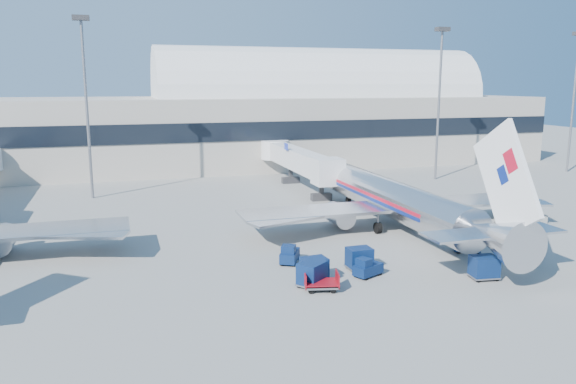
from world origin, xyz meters
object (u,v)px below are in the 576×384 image
object	(u,v)px
tug_left	(289,254)
cart_solo_far	(522,247)
barrier_far	(534,220)
mast_far_east	(575,81)
mast_west	(85,81)
mast_east	(440,81)
cart_train_a	(359,258)
cart_train_c	(312,274)
barrier_mid	(507,222)
tug_lead	(367,268)
airliner_main	(398,201)
tug_right	(466,245)
jetbridge_near	(295,159)
cart_open_red	(322,284)
cart_solo_near	(484,267)
cart_train_b	(314,268)
barrier_near	(480,225)

from	to	relation	value
tug_left	cart_solo_far	world-z (taller)	tug_left
barrier_far	mast_far_east	bearing A→B (deg)	42.65
mast_west	mast_east	distance (m)	50.00
cart_train_a	cart_train_c	size ratio (longest dim) A/B	0.77
barrier_mid	barrier_far	distance (m)	3.30
barrier_far	tug_lead	distance (m)	25.45
mast_west	mast_far_east	distance (m)	75.00
airliner_main	mast_west	size ratio (longest dim) A/B	1.65
tug_right	jetbridge_near	bearing A→B (deg)	123.21
mast_west	barrier_far	size ratio (longest dim) A/B	7.53
barrier_mid	cart_open_red	size ratio (longest dim) A/B	1.09
cart_solo_far	cart_open_red	bearing A→B (deg)	179.57
barrier_far	cart_solo_near	bearing A→B (deg)	-140.33
tug_lead	tug_right	size ratio (longest dim) A/B	1.07
barrier_mid	cart_train_b	world-z (taller)	cart_train_b
jetbridge_near	barrier_far	size ratio (longest dim) A/B	9.17
airliner_main	cart_solo_near	size ratio (longest dim) A/B	17.01
barrier_mid	cart_open_red	xyz separation A→B (m)	(-24.57, -11.38, 0.02)
mast_far_east	cart_solo_far	bearing A→B (deg)	-136.70
mast_west	cart_open_red	xyz separation A→B (m)	(16.73, -39.38, -14.32)
tug_lead	tug_right	xyz separation A→B (m)	(10.83, 3.13, -0.05)
cart_train_a	cart_solo_far	bearing A→B (deg)	-5.21
airliner_main	jetbridge_near	world-z (taller)	airliner_main
barrier_mid	cart_solo_far	size ratio (longest dim) A/B	1.56
cart_solo_far	mast_far_east	bearing A→B (deg)	35.75
mast_far_east	mast_east	bearing A→B (deg)	180.00
cart_solo_near	airliner_main	bearing A→B (deg)	94.08
barrier_mid	cart_train_c	distance (m)	27.07
mast_east	cart_train_a	world-z (taller)	mast_east
airliner_main	tug_lead	size ratio (longest dim) A/B	14.26
barrier_near	airliner_main	bearing A→B (deg)	162.61
mast_east	mast_far_east	bearing A→B (deg)	0.00
mast_far_east	barrier_mid	size ratio (longest dim) A/B	7.53
tug_right	cart_open_red	xyz separation A→B (m)	(-15.17, -4.85, -0.18)
barrier_far	tug_lead	xyz separation A→B (m)	(-23.54, -9.66, 0.25)
tug_left	cart_open_red	world-z (taller)	tug_left
jetbridge_near	cart_train_b	distance (m)	39.64
barrier_mid	cart_solo_near	distance (m)	17.59
barrier_near	cart_train_c	size ratio (longest dim) A/B	1.14
cart_open_red	mast_west	bearing A→B (deg)	126.48
tug_left	cart_train_c	bearing A→B (deg)	-151.77
tug_lead	cart_train_c	xyz separation A→B (m)	(-4.72, -0.79, 0.29)
tug_right	cart_train_a	world-z (taller)	cart_train_a
mast_far_east	tug_left	distance (m)	68.65
jetbridge_near	barrier_mid	distance (m)	32.09
tug_right	cart_train_c	size ratio (longest dim) A/B	0.93
airliner_main	cart_open_red	xyz separation A→B (m)	(-13.27, -13.89, -2.46)
airliner_main	cart_train_b	bearing A→B (deg)	-138.01
tug_lead	mast_east	bearing A→B (deg)	27.52
mast_far_east	airliner_main	bearing A→B (deg)	-150.47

